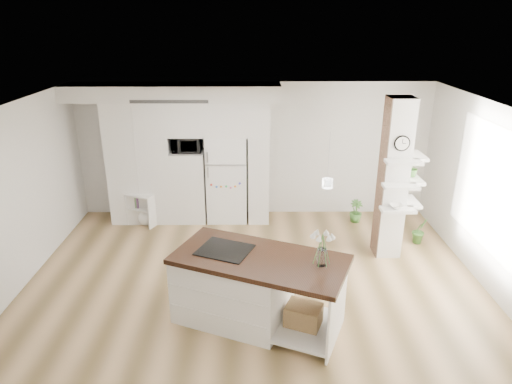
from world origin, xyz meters
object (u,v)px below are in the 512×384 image
kitchen_island (242,285)px  bookshelf (143,211)px  refrigerator (227,178)px  floor_plant_a (420,231)px

kitchen_island → bookshelf: bearing=146.4°
refrigerator → kitchen_island: size_ratio=0.72×
kitchen_island → bookshelf: kitchen_island is taller
bookshelf → floor_plant_a: (5.17, -0.80, -0.04)m
kitchen_island → bookshelf: size_ratio=3.75×
bookshelf → floor_plant_a: bookshelf is taller
refrigerator → bookshelf: (-1.64, -0.31, -0.59)m
refrigerator → kitchen_island: refrigerator is taller
kitchen_island → floor_plant_a: size_ratio=5.01×
kitchen_island → floor_plant_a: bearing=57.6°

